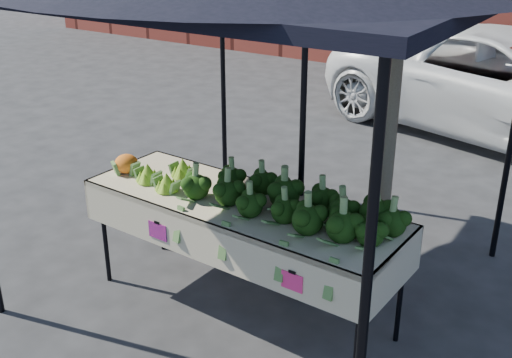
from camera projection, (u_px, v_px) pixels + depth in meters
name	position (u px, v px, depth m)	size (l,w,h in m)	color
ground	(228.00, 310.00, 4.74)	(90.00, 90.00, 0.00)	#242426
table	(241.00, 256.00, 4.59)	(2.43, 0.90, 0.90)	beige
canopy	(266.00, 122.00, 4.57)	(3.16, 3.16, 2.74)	black
broccoli_heap	(290.00, 196.00, 4.18)	(1.60, 0.57, 0.26)	black
romanesco_cluster	(167.00, 169.00, 4.70)	(0.43, 0.47, 0.20)	#96BF31
cauliflower_pair	(126.00, 162.00, 4.87)	(0.20, 0.20, 0.18)	orange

